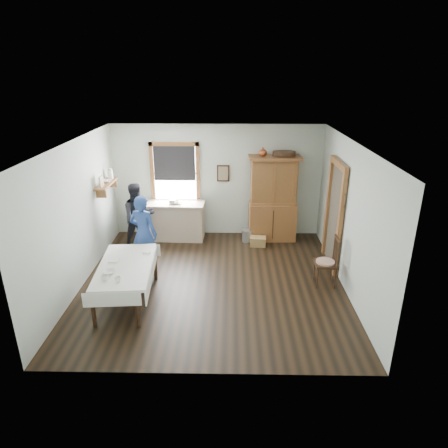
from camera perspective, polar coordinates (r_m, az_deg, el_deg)
The scene contains 20 objects.
room at distance 7.29m, azimuth -1.71°, elevation 0.96°, with size 5.01×5.01×2.70m.
window at distance 9.65m, azimuth -7.02°, elevation 7.65°, with size 1.18×0.07×1.48m.
doorway at distance 8.41m, azimuth 15.54°, elevation 1.65°, with size 0.09×1.14×2.22m.
wall_shelf at distance 9.09m, azimuth -16.42°, elevation 5.74°, with size 0.24×1.00×0.44m.
framed_picture at distance 9.58m, azimuth -0.12°, elevation 7.25°, with size 0.30×0.04×0.40m, color #392113.
rug_beater at distance 7.74m, azimuth 16.85°, elevation 4.14°, with size 0.27×0.27×0.01m, color black.
work_counter at distance 9.71m, azimuth -7.49°, elevation 0.47°, with size 1.59×0.60×0.91m, color tan.
china_hutch at distance 9.48m, azimuth 7.01°, elevation 3.57°, with size 1.19×0.57×2.03m, color brown.
dining_table at distance 7.33m, azimuth -13.69°, elevation -8.17°, with size 0.94×1.78×0.71m, color silver.
spindle_chair at distance 7.82m, azimuth 14.35°, elevation -5.17°, with size 0.45×0.45×0.98m, color #392113.
pail at distance 9.59m, azimuth 3.39°, elevation -1.65°, with size 0.27×0.27×0.29m, color #A0A4A8.
wicker_basket at distance 9.38m, azimuth 4.87°, elevation -2.48°, with size 0.37×0.26×0.22m, color olive.
woman_blue at distance 8.17m, azimuth -11.38°, elevation -1.75°, with size 0.54×0.36×1.49m, color navy.
figure_dark at distance 9.20m, azimuth -12.08°, elevation 0.69°, with size 0.70×0.54×1.43m, color black.
table_cup_a at distance 6.73m, azimuth -16.61°, elevation -7.36°, with size 0.12×0.12×0.09m, color white.
table_cup_b at distance 6.62m, azimuth -14.94°, elevation -7.68°, with size 0.10×0.10×0.09m, color white.
table_bowl at distance 6.94m, azimuth -16.10°, elevation -6.57°, with size 0.22×0.22×0.06m, color white.
counter_book at distance 9.52m, azimuth -7.41°, elevation 3.03°, with size 0.18×0.24×0.02m, color #7E7054.
counter_bowl at distance 9.47m, azimuth -7.05°, elevation 3.09°, with size 0.21×0.21×0.07m, color white.
shelf_bowl at distance 9.10m, azimuth -16.41°, elevation 5.91°, with size 0.22×0.22×0.05m, color white.
Camera 1 is at (0.35, -6.82, 3.91)m, focal length 32.00 mm.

